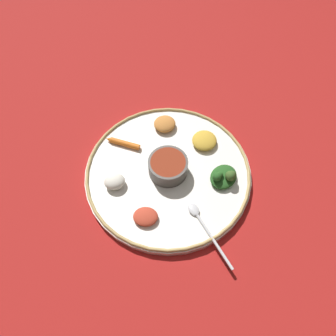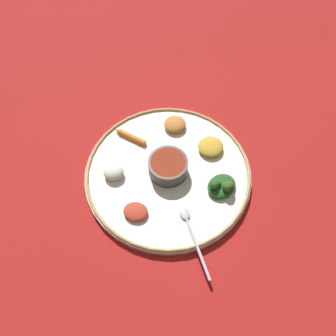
{
  "view_description": "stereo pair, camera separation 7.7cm",
  "coord_description": "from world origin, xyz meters",
  "px_view_note": "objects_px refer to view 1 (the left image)",
  "views": [
    {
      "loc": [
        -0.08,
        0.39,
        0.7
      ],
      "look_at": [
        0.0,
        0.0,
        0.03
      ],
      "focal_mm": 32.93,
      "sensor_mm": 36.0,
      "label": 1
    },
    {
      "loc": [
        -0.15,
        0.37,
        0.7
      ],
      "look_at": [
        0.0,
        0.0,
        0.03
      ],
      "focal_mm": 32.93,
      "sensor_mm": 36.0,
      "label": 2
    }
  ],
  "objects_px": {
    "greens_pile": "(224,177)",
    "carrot_near_spoon": "(123,143)",
    "spoon": "(203,225)",
    "center_bowl": "(168,166)"
  },
  "relations": [
    {
      "from": "spoon",
      "to": "greens_pile",
      "type": "bearing_deg",
      "value": -103.87
    },
    {
      "from": "carrot_near_spoon",
      "to": "center_bowl",
      "type": "bearing_deg",
      "value": 157.21
    },
    {
      "from": "spoon",
      "to": "carrot_near_spoon",
      "type": "bearing_deg",
      "value": -36.9
    },
    {
      "from": "spoon",
      "to": "greens_pile",
      "type": "xyz_separation_m",
      "value": [
        -0.03,
        -0.13,
        0.01
      ]
    },
    {
      "from": "greens_pile",
      "to": "carrot_near_spoon",
      "type": "distance_m",
      "value": 0.28
    },
    {
      "from": "greens_pile",
      "to": "carrot_near_spoon",
      "type": "bearing_deg",
      "value": -11.01
    },
    {
      "from": "greens_pile",
      "to": "carrot_near_spoon",
      "type": "xyz_separation_m",
      "value": [
        0.28,
        -0.05,
        -0.01
      ]
    },
    {
      "from": "center_bowl",
      "to": "greens_pile",
      "type": "distance_m",
      "value": 0.14
    },
    {
      "from": "spoon",
      "to": "greens_pile",
      "type": "height_order",
      "value": "greens_pile"
    },
    {
      "from": "center_bowl",
      "to": "spoon",
      "type": "relative_size",
      "value": 0.69
    }
  ]
}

